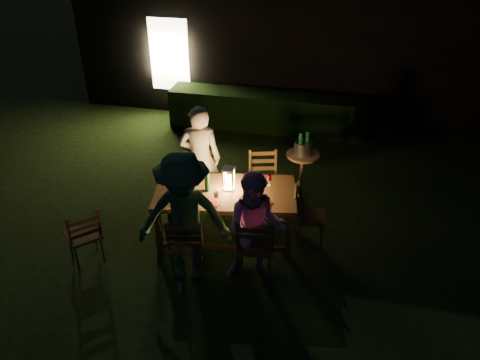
% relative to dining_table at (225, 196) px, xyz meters
% --- Properties ---
extents(garden_envelope, '(40.00, 40.00, 3.20)m').
position_rel_dining_table_xyz_m(garden_envelope, '(0.40, 6.34, 0.84)').
color(garden_envelope, black).
rests_on(garden_envelope, ground).
extents(dining_table, '(2.12, 1.31, 0.82)m').
position_rel_dining_table_xyz_m(dining_table, '(0.00, 0.00, 0.00)').
color(dining_table, '#4B3019').
rests_on(dining_table, ground).
extents(chair_near_left, '(0.55, 0.57, 1.03)m').
position_rel_dining_table_xyz_m(chair_near_left, '(-0.31, -0.84, -0.43)').
color(chair_near_left, '#4B3019').
rests_on(chair_near_left, ground).
extents(chair_near_right, '(0.54, 0.57, 1.07)m').
position_rel_dining_table_xyz_m(chair_near_right, '(0.58, -0.68, -0.42)').
color(chair_near_right, '#4B3019').
rests_on(chair_near_right, ground).
extents(chair_far_left, '(0.49, 0.52, 1.01)m').
position_rel_dining_table_xyz_m(chair_far_left, '(-0.58, 0.68, -0.44)').
color(chair_far_left, '#4B3019').
rests_on(chair_far_left, ground).
extents(chair_far_right, '(0.57, 0.59, 1.01)m').
position_rel_dining_table_xyz_m(chair_far_right, '(0.41, 0.85, -0.44)').
color(chair_far_right, '#4B3019').
rests_on(chair_far_right, ground).
extents(chair_end, '(0.47, 0.44, 0.92)m').
position_rel_dining_table_xyz_m(chair_end, '(1.21, 0.22, -0.47)').
color(chair_end, '#4B3019').
rests_on(chair_end, ground).
extents(chair_spare, '(0.63, 0.63, 0.97)m').
position_rel_dining_table_xyz_m(chair_spare, '(-1.75, -0.94, -0.45)').
color(chair_spare, '#4B3019').
rests_on(chair_spare, ground).
extents(person_house_side, '(0.71, 0.53, 1.76)m').
position_rel_dining_table_xyz_m(person_house_side, '(-0.59, 0.73, 0.14)').
color(person_house_side, silver).
rests_on(person_house_side, ground).
extents(person_opp_right, '(0.87, 0.73, 1.60)m').
position_rel_dining_table_xyz_m(person_opp_right, '(0.59, -0.73, 0.06)').
color(person_opp_right, '#C688C2').
rests_on(person_opp_right, ground).
extents(person_opp_left, '(1.29, 0.88, 1.85)m').
position_rel_dining_table_xyz_m(person_opp_left, '(-0.30, -0.89, 0.18)').
color(person_opp_left, '#2E5C39').
rests_on(person_opp_left, ground).
extents(lantern, '(0.16, 0.16, 0.35)m').
position_rel_dining_table_xyz_m(lantern, '(0.04, 0.06, 0.24)').
color(lantern, white).
rests_on(lantern, dining_table).
extents(plate_far_left, '(0.25, 0.25, 0.01)m').
position_rel_dining_table_xyz_m(plate_far_left, '(-0.58, 0.12, 0.09)').
color(plate_far_left, white).
rests_on(plate_far_left, dining_table).
extents(plate_near_left, '(0.25, 0.25, 0.01)m').
position_rel_dining_table_xyz_m(plate_near_left, '(-0.50, -0.31, 0.09)').
color(plate_near_left, white).
rests_on(plate_near_left, dining_table).
extents(plate_far_right, '(0.25, 0.25, 0.01)m').
position_rel_dining_table_xyz_m(plate_far_right, '(0.40, 0.29, 0.09)').
color(plate_far_right, white).
rests_on(plate_far_right, dining_table).
extents(plate_near_right, '(0.25, 0.25, 0.01)m').
position_rel_dining_table_xyz_m(plate_near_right, '(0.48, -0.14, 0.09)').
color(plate_near_right, white).
rests_on(plate_near_right, dining_table).
extents(wineglass_a, '(0.06, 0.06, 0.18)m').
position_rel_dining_table_xyz_m(wineglass_a, '(-0.34, 0.22, 0.17)').
color(wineglass_a, '#59070F').
rests_on(wineglass_a, dining_table).
extents(wineglass_b, '(0.06, 0.06, 0.18)m').
position_rel_dining_table_xyz_m(wineglass_b, '(-0.69, -0.24, 0.17)').
color(wineglass_b, '#59070F').
rests_on(wineglass_b, dining_table).
extents(wineglass_c, '(0.06, 0.06, 0.18)m').
position_rel_dining_table_xyz_m(wineglass_c, '(0.34, -0.22, 0.17)').
color(wineglass_c, '#59070F').
rests_on(wineglass_c, dining_table).
extents(wineglass_d, '(0.06, 0.06, 0.18)m').
position_rel_dining_table_xyz_m(wineglass_d, '(0.58, 0.28, 0.17)').
color(wineglass_d, '#59070F').
rests_on(wineglass_d, dining_table).
extents(wineglass_e, '(0.06, 0.06, 0.18)m').
position_rel_dining_table_xyz_m(wineglass_e, '(-0.05, -0.31, 0.17)').
color(wineglass_e, silver).
rests_on(wineglass_e, dining_table).
extents(bottle_table, '(0.07, 0.07, 0.28)m').
position_rel_dining_table_xyz_m(bottle_table, '(-0.25, -0.04, 0.22)').
color(bottle_table, '#0F471E').
rests_on(bottle_table, dining_table).
extents(napkin_left, '(0.18, 0.14, 0.01)m').
position_rel_dining_table_xyz_m(napkin_left, '(-0.09, -0.34, 0.09)').
color(napkin_left, red).
rests_on(napkin_left, dining_table).
extents(napkin_right, '(0.18, 0.14, 0.01)m').
position_rel_dining_table_xyz_m(napkin_right, '(0.59, -0.20, 0.09)').
color(napkin_right, red).
rests_on(napkin_right, dining_table).
extents(phone, '(0.14, 0.07, 0.01)m').
position_rel_dining_table_xyz_m(phone, '(-0.56, -0.40, 0.09)').
color(phone, black).
rests_on(phone, dining_table).
extents(side_table, '(0.55, 0.55, 0.74)m').
position_rel_dining_table_xyz_m(side_table, '(0.94, 1.51, -0.09)').
color(side_table, brown).
rests_on(side_table, ground).
extents(ice_bucket, '(0.30, 0.30, 0.22)m').
position_rel_dining_table_xyz_m(ice_bucket, '(0.94, 1.51, 0.11)').
color(ice_bucket, '#A5A8AD').
rests_on(ice_bucket, side_table).
extents(bottle_bucket_a, '(0.07, 0.07, 0.32)m').
position_rel_dining_table_xyz_m(bottle_bucket_a, '(0.89, 1.47, 0.16)').
color(bottle_bucket_a, '#0F471E').
rests_on(bottle_bucket_a, side_table).
extents(bottle_bucket_b, '(0.07, 0.07, 0.32)m').
position_rel_dining_table_xyz_m(bottle_bucket_b, '(0.99, 1.55, 0.16)').
color(bottle_bucket_b, '#0F471E').
rests_on(bottle_bucket_b, side_table).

